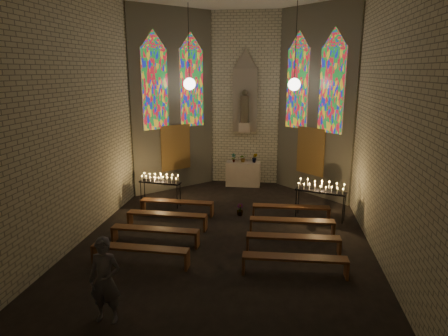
{
  "coord_description": "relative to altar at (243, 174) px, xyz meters",
  "views": [
    {
      "loc": [
        1.41,
        -10.55,
        4.69
      ],
      "look_at": [
        -0.25,
        1.43,
        1.72
      ],
      "focal_mm": 32.0,
      "sensor_mm": 36.0,
      "label": 1
    }
  ],
  "objects": [
    {
      "name": "floor",
      "position": [
        0.0,
        -5.45,
        -0.5
      ],
      "size": [
        12.0,
        12.0,
        0.0
      ],
      "primitive_type": "plane",
      "color": "black",
      "rests_on": "ground"
    },
    {
      "name": "room",
      "position": [
        -0.0,
        -2.08,
        3.22
      ],
      "size": [
        8.22,
        12.43,
        7.0
      ],
      "color": "beige",
      "rests_on": "ground"
    },
    {
      "name": "altar",
      "position": [
        0.0,
        0.0,
        0.0
      ],
      "size": [
        1.4,
        0.6,
        1.0
      ],
      "primitive_type": "cube",
      "color": "beige",
      "rests_on": "ground"
    },
    {
      "name": "flower_vase_left",
      "position": [
        -0.4,
        -0.07,
        0.68
      ],
      "size": [
        0.21,
        0.15,
        0.37
      ],
      "primitive_type": "imported",
      "rotation": [
        0.0,
        0.0,
        0.13
      ],
      "color": "#4C723F",
      "rests_on": "altar"
    },
    {
      "name": "flower_vase_center",
      "position": [
        -0.01,
        0.02,
        0.67
      ],
      "size": [
        0.38,
        0.36,
        0.34
      ],
      "primitive_type": "imported",
      "rotation": [
        0.0,
        0.0,
        0.39
      ],
      "color": "#4C723F",
      "rests_on": "altar"
    },
    {
      "name": "flower_vase_right",
      "position": [
        0.47,
        -0.01,
        0.7
      ],
      "size": [
        0.24,
        0.2,
        0.4
      ],
      "primitive_type": "imported",
      "rotation": [
        0.0,
        0.0,
        -0.13
      ],
      "color": "#4C723F",
      "rests_on": "altar"
    },
    {
      "name": "aisle_flower_pot",
      "position": [
        0.22,
        -3.55,
        -0.3
      ],
      "size": [
        0.28,
        0.28,
        0.4
      ],
      "primitive_type": "imported",
      "rotation": [
        0.0,
        0.0,
        -0.34
      ],
      "color": "#4C723F",
      "rests_on": "ground"
    },
    {
      "name": "votive_stand_left",
      "position": [
        -2.68,
        -2.93,
        0.44
      ],
      "size": [
        1.52,
        0.57,
        1.09
      ],
      "rotation": [
        0.0,
        0.0,
        -0.15
      ],
      "color": "black",
      "rests_on": "ground"
    },
    {
      "name": "votive_stand_right",
      "position": [
        2.81,
        -3.49,
        0.51
      ],
      "size": [
        1.64,
        0.86,
        1.18
      ],
      "rotation": [
        0.0,
        0.0,
        -0.32
      ],
      "color": "black",
      "rests_on": "ground"
    },
    {
      "name": "pew_left_0",
      "position": [
        -1.88,
        -3.73,
        -0.12
      ],
      "size": [
        2.45,
        0.42,
        0.47
      ],
      "rotation": [
        0.0,
        0.0,
        -0.03
      ],
      "color": "brown",
      "rests_on": "ground"
    },
    {
      "name": "pew_right_0",
      "position": [
        1.88,
        -3.73,
        -0.12
      ],
      "size": [
        2.45,
        0.42,
        0.47
      ],
      "rotation": [
        0.0,
        0.0,
        0.03
      ],
      "color": "brown",
      "rests_on": "ground"
    },
    {
      "name": "pew_left_1",
      "position": [
        -1.88,
        -4.93,
        -0.12
      ],
      "size": [
        2.45,
        0.42,
        0.47
      ],
      "rotation": [
        0.0,
        0.0,
        -0.03
      ],
      "color": "brown",
      "rests_on": "ground"
    },
    {
      "name": "pew_right_1",
      "position": [
        1.88,
        -4.93,
        -0.12
      ],
      "size": [
        2.45,
        0.42,
        0.47
      ],
      "rotation": [
        0.0,
        0.0,
        0.03
      ],
      "color": "brown",
      "rests_on": "ground"
    },
    {
      "name": "pew_left_2",
      "position": [
        -1.88,
        -6.13,
        -0.12
      ],
      "size": [
        2.45,
        0.42,
        0.47
      ],
      "rotation": [
        0.0,
        0.0,
        -0.03
      ],
      "color": "brown",
      "rests_on": "ground"
    },
    {
      "name": "pew_right_2",
      "position": [
        1.88,
        -6.13,
        -0.12
      ],
      "size": [
        2.45,
        0.42,
        0.47
      ],
      "rotation": [
        0.0,
        0.0,
        0.03
      ],
      "color": "brown",
      "rests_on": "ground"
    },
    {
      "name": "pew_left_3",
      "position": [
        -1.88,
        -7.33,
        -0.12
      ],
      "size": [
        2.45,
        0.42,
        0.47
      ],
      "rotation": [
        0.0,
        0.0,
        -0.03
      ],
      "color": "brown",
      "rests_on": "ground"
    },
    {
      "name": "pew_right_3",
      "position": [
        1.88,
        -7.33,
        -0.12
      ],
      "size": [
        2.45,
        0.42,
        0.47
      ],
      "rotation": [
        0.0,
        0.0,
        0.03
      ],
      "color": "brown",
      "rests_on": "ground"
    },
    {
      "name": "visitor",
      "position": [
        -1.74,
        -9.6,
        0.35
      ],
      "size": [
        0.63,
        0.42,
        1.7
      ],
      "primitive_type": "imported",
      "rotation": [
        0.0,
        0.0,
        0.02
      ],
      "color": "#484750",
      "rests_on": "ground"
    }
  ]
}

